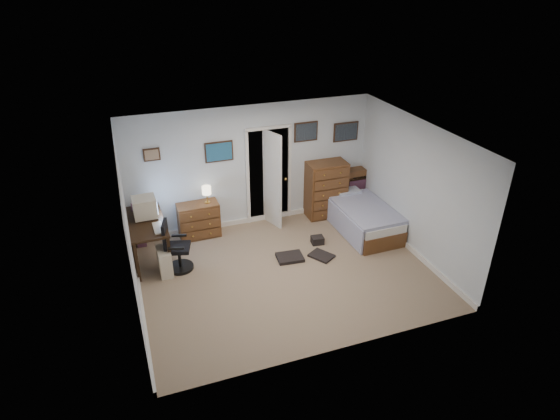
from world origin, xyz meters
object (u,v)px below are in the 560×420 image
object	(u,v)px
low_dresser	(199,220)
bed	(362,217)
tall_dresser	(326,189)
computer_desk	(142,231)
office_chair	(176,251)

from	to	relation	value
low_dresser	bed	world-z (taller)	low_dresser
tall_dresser	bed	bearing A→B (deg)	-61.60
computer_desk	office_chair	size ratio (longest dim) A/B	1.46
bed	tall_dresser	bearing A→B (deg)	116.59
tall_dresser	bed	distance (m)	1.00
computer_desk	office_chair	world-z (taller)	office_chair
computer_desk	low_dresser	xyz separation A→B (m)	(1.11, 0.52, -0.26)
office_chair	bed	xyz separation A→B (m)	(3.77, 0.15, -0.09)
low_dresser	tall_dresser	size ratio (longest dim) A/B	0.66
office_chair	bed	world-z (taller)	office_chair
tall_dresser	bed	size ratio (longest dim) A/B	0.66
office_chair	tall_dresser	size ratio (longest dim) A/B	0.79
computer_desk	bed	size ratio (longest dim) A/B	0.76
low_dresser	tall_dresser	distance (m)	2.75
computer_desk	bed	world-z (taller)	computer_desk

